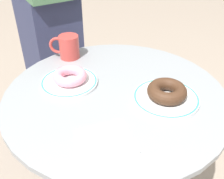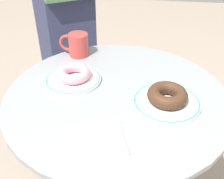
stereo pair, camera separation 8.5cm
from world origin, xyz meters
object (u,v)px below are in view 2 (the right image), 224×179
plate_left (73,79)px  donut_chocolate (167,95)px  paper_napkin (98,140)px  plate_right (166,102)px  donut_pink_frosted (74,73)px  coffee_mug (77,45)px  cafe_table (116,140)px  person_figure (61,1)px

plate_left → donut_chocolate: (0.32, -0.09, 0.03)m
plate_left → paper_napkin: (0.14, -0.27, -0.00)m
plate_right → donut_pink_frosted: donut_pink_frosted is taller
plate_left → paper_napkin: 0.30m
donut_pink_frosted → plate_left: bearing=-150.3°
donut_chocolate → coffee_mug: size_ratio=1.04×
cafe_table → donut_chocolate: 0.30m
cafe_table → plate_right: plate_right is taller
donut_pink_frosted → donut_chocolate: 0.33m
plate_right → donut_chocolate: bearing=90.0°
plate_left → plate_right: size_ratio=0.94×
cafe_table → person_figure: bearing=122.0°
cafe_table → donut_chocolate: bearing=-12.3°
cafe_table → paper_napkin: bearing=-95.7°
plate_right → donut_chocolate: 0.03m
plate_left → coffee_mug: bearing=98.8°
cafe_table → coffee_mug: coffee_mug is taller
plate_right → person_figure: bearing=130.7°
plate_left → paper_napkin: bearing=-63.1°
donut_chocolate → coffee_mug: 0.45m
paper_napkin → donut_pink_frosted: bearing=116.1°
coffee_mug → plate_right: bearing=-38.6°
cafe_table → paper_napkin: paper_napkin is taller
plate_right → donut_pink_frosted: bearing=164.2°
paper_napkin → coffee_mug: (-0.17, 0.46, 0.04)m
paper_napkin → coffee_mug: coffee_mug is taller
donut_chocolate → paper_napkin: size_ratio=0.92×
coffee_mug → donut_chocolate: bearing=-38.6°
donut_chocolate → person_figure: bearing=130.7°
coffee_mug → person_figure: size_ratio=0.07×
cafe_table → plate_left: plate_left is taller
donut_chocolate → person_figure: 0.78m
cafe_table → coffee_mug: bearing=127.8°
cafe_table → donut_chocolate: size_ratio=5.89×
cafe_table → paper_napkin: 0.31m
cafe_table → plate_right: size_ratio=3.51×
coffee_mug → cafe_table: bearing=-52.2°
donut_pink_frosted → person_figure: (-0.19, 0.50, 0.09)m
donut_chocolate → cafe_table: bearing=167.7°
plate_right → cafe_table: bearing=167.7°
plate_left → donut_chocolate: size_ratio=1.57×
donut_chocolate → person_figure: person_figure is taller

